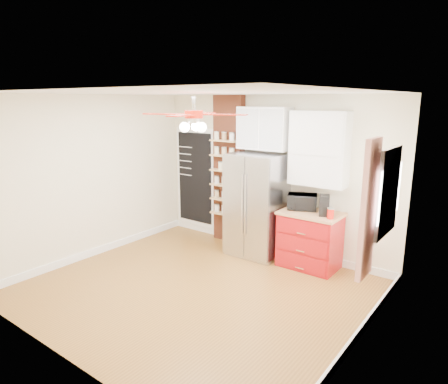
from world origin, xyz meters
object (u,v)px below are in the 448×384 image
Objects in this scene: red_cabinet at (310,240)px; canister_left at (330,214)px; coffee_maker at (324,205)px; fridge at (257,205)px; ceiling_fan at (194,115)px; pantry_jar_oats at (221,166)px; toaster_oven at (302,202)px.

canister_left is at bearing -21.25° from red_cabinet.
red_cabinet is 6.32× the size of canister_left.
fridge is at bearing 156.91° from coffee_maker.
ceiling_fan is 9.42× the size of canister_left.
fridge reaches higher than canister_left.
ceiling_fan reaches higher than pantry_jar_oats.
coffee_maker is 2.10× the size of canister_left.
ceiling_fan reaches higher than coffee_maker.
fridge is 0.80m from toaster_oven.
fridge reaches higher than toaster_oven.
pantry_jar_oats reaches higher than toaster_oven.
ceiling_fan reaches higher than fridge.
pantry_jar_oats is at bearing 117.36° from ceiling_fan.
ceiling_fan is at bearing -130.02° from canister_left.
ceiling_fan is 2.36m from toaster_oven.
ceiling_fan reaches higher than canister_left.
ceiling_fan is (0.05, -1.63, 1.55)m from fridge.
toaster_oven is at bearing -0.45° from pantry_jar_oats.
coffee_maker reaches higher than canister_left.
pantry_jar_oats is (-1.64, 0.01, 0.41)m from toaster_oven.
canister_left is at bearing -44.55° from toaster_oven.
fridge is at bearing 175.99° from canister_left.
ceiling_fan is at bearing -148.63° from coffee_maker.
toaster_oven reaches higher than red_cabinet.
ceiling_fan is at bearing -118.71° from red_cabinet.
ceiling_fan is 2.47m from canister_left.
canister_left reaches higher than red_cabinet.
fridge is 1.06m from red_cabinet.
pantry_jar_oats reaches higher than canister_left.
red_cabinet is 0.64m from coffee_maker.
fridge is 13.19× the size of pantry_jar_oats.
canister_left is at bearing -4.01° from fridge.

